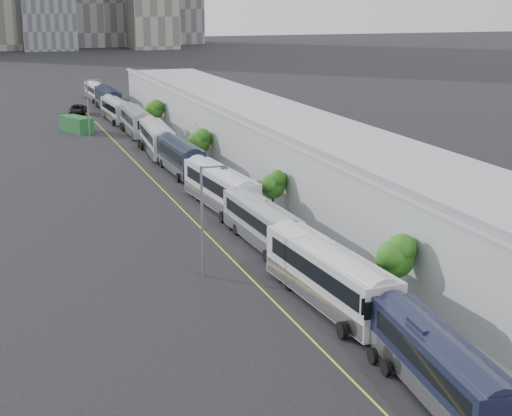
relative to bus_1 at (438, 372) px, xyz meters
name	(u,v)px	position (x,y,z in m)	size (l,w,h in m)	color
sidewalk	(311,217)	(7.34, 33.16, -1.44)	(10.00, 170.00, 0.12)	gray
lane_line	(201,228)	(-3.16, 33.16, -1.49)	(0.12, 160.00, 0.02)	gold
depot	(352,177)	(11.33, 33.16, 2.01)	(12.45, 160.40, 7.20)	gray
bus_1	(438,372)	(0.00, 0.00, 0.00)	(3.70, 12.38, 3.56)	black
bus_2	(329,281)	(-0.02, 13.16, 0.21)	(3.62, 14.02, 4.06)	#B8B8BB
bus_3	(262,226)	(0.38, 27.26, 0.00)	(2.86, 12.27, 3.57)	gray
bus_4	(221,191)	(0.48, 39.23, 0.17)	(3.70, 13.73, 3.97)	silver
bus_5	(179,159)	(0.55, 56.01, 0.12)	(2.94, 13.21, 3.85)	black
bus_6	(157,141)	(0.56, 67.87, 0.19)	(3.72, 13.84, 4.00)	#B4B4B6
bus_7	(136,123)	(0.84, 83.76, 0.17)	(3.12, 13.63, 3.96)	gray
bus_8	(116,112)	(0.25, 97.47, 0.07)	(3.06, 12.84, 3.73)	#A5A8AF
bus_9	(108,101)	(1.11, 111.35, 0.17)	(3.02, 13.59, 3.97)	black
bus_10	(96,93)	(0.98, 125.40, 0.00)	(2.82, 12.23, 3.55)	white
tree_1	(396,253)	(3.87, 11.52, 2.20)	(2.52, 2.52, 4.97)	black
tree_2	(273,183)	(4.04, 34.40, 1.71)	(2.20, 2.20, 4.34)	black
tree_3	(199,140)	(3.78, 58.95, 1.65)	(2.72, 2.72, 4.52)	black
tree_4	(154,109)	(3.79, 84.38, 2.11)	(2.70, 2.70, 4.97)	black
street_lamp_near	(205,213)	(-6.08, 21.33, 3.26)	(2.04, 0.22, 8.17)	#59595E
street_lamp_far	(90,108)	(-6.68, 76.67, 3.68)	(2.04, 0.22, 8.98)	#59595E
shipping_container	(77,124)	(-7.16, 88.91, -0.34)	(2.45, 6.21, 2.32)	#174B20
suv	(78,110)	(-4.76, 107.79, -0.68)	(2.72, 5.89, 1.64)	black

